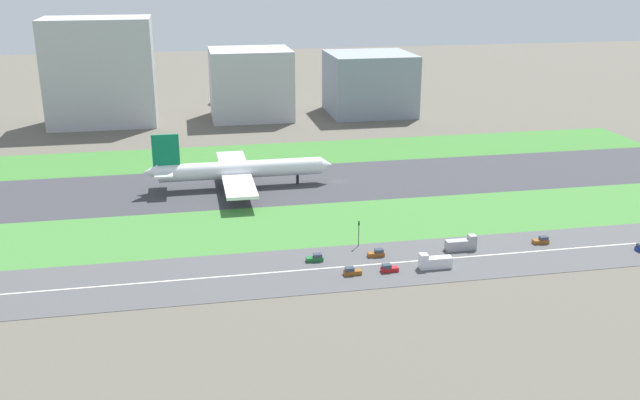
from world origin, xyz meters
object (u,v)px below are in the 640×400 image
Objects in this scene: traffic_light at (359,232)px; fuel_tank_west at (236,88)px; car_3 at (541,241)px; car_1 at (377,253)px; terminal_building at (100,72)px; office_tower at (369,83)px; car_4 at (352,271)px; hangar_building at (251,84)px; airliner at (236,170)px; car_2 at (315,258)px; truck_1 at (434,262)px; car_0 at (389,268)px; truck_0 at (462,244)px.

fuel_tank_west is (-15.61, 219.01, 3.27)m from traffic_light.
car_3 is 47.27m from car_1.
office_tower is at bearing 0.00° from terminal_building.
hangar_building is (-5.46, 192.00, 16.02)m from car_4.
airliner reaches higher than car_3.
car_4 is 19.33m from traffic_light.
office_tower reaches higher than car_2.
terminal_building reaches higher than car_4.
airliner is at bearing -74.11° from car_4.
airliner is 104.15m from car_3.
office_tower is (33.49, 192.00, 13.58)m from truck_1.
car_4 is at bearing -87.73° from fuel_tank_west.
airliner reaches higher than car_0.
car_0 is (31.80, -78.00, -5.31)m from airliner.
truck_1 reaches higher than car_4.
truck_1 is (29.00, -10.00, 0.75)m from car_2.
car_3 is at bearing -71.20° from hangar_building.
car_3 is at bearing -89.57° from office_tower.
traffic_light is 181.08m from office_tower.
traffic_light is (-3.01, 7.99, 3.37)m from car_1.
truck_1 is at bearing -62.97° from terminal_building.
car_4 is 192.74m from hangar_building.
hangar_building is at bearing -88.37° from car_4.
airliner is at bearing -67.82° from car_0.
traffic_light is 219.59m from fuel_tank_west.
hangar_building is at bearing 180.00° from office_tower.
car_4 is at bearing -109.07° from traffic_light.
hangar_building is at bearing 108.80° from car_3.
fuel_tank_west is (-65.90, 227.00, 6.63)m from car_3.
traffic_light reaches higher than car_0.
office_tower reaches higher than fuel_tank_west.
office_tower reaches higher than truck_0.
car_0 is at bearing -103.34° from office_tower.
office_tower is 1.95× the size of fuel_tank_west.
car_1 is 0.09× the size of terminal_building.
traffic_light is at bearing 163.40° from truck_0.
truck_0 is at bearing -96.92° from office_tower.
car_4 and car_1 have the same top height.
terminal_building is (-76.31, 192.00, 23.97)m from car_4.
hangar_building reaches higher than car_2.
car_1 is (-0.36, 10.00, 0.00)m from car_0.
truck_0 is at bearing -180.00° from car_3.
car_2 is 0.09× the size of terminal_building.
hangar_building reaches higher than car_1.
car_3 is 236.46m from fuel_tank_west.
terminal_building reaches higher than airliner.
hangar_building is at bearing 93.84° from traffic_light.
traffic_light is 174.85m from hangar_building.
airliner is at bearing 139.17° from car_3.
car_3 is at bearing 0.00° from truck_0.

